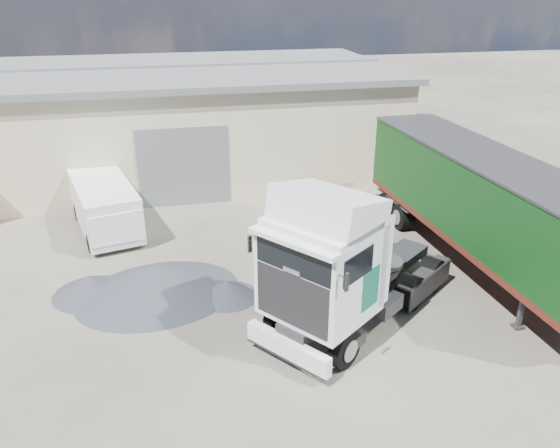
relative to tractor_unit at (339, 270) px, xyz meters
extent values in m
plane|color=#2B2923|center=(-1.73, 0.82, -1.97)|extent=(120.00, 120.00, 0.00)
cube|color=#C1B594|center=(-7.73, 16.82, 0.53)|extent=(30.00, 12.00, 5.00)
cube|color=#56595B|center=(-7.73, 16.82, 3.18)|extent=(30.60, 12.60, 0.30)
cube|color=#56595B|center=(-3.73, 10.80, -0.17)|extent=(4.00, 0.08, 3.60)
cube|color=#56595B|center=(-7.73, 16.82, 3.38)|extent=(30.60, 0.40, 0.15)
cube|color=brown|center=(9.77, 6.82, -0.72)|extent=(0.35, 26.00, 2.50)
cylinder|color=black|center=(-1.01, -0.76, -1.41)|extent=(2.44, 2.73, 1.11)
cylinder|color=black|center=(1.92, 1.45, -1.41)|extent=(2.47, 2.77, 1.11)
cylinder|color=black|center=(3.09, 2.34, -1.41)|extent=(2.47, 2.77, 1.11)
cube|color=#2D2D30|center=(1.00, 0.75, -1.02)|extent=(6.08, 4.93, 0.31)
cube|color=silver|center=(-1.80, -1.36, -1.39)|extent=(1.82, 2.29, 0.58)
cube|color=silver|center=(-0.72, -0.54, 0.42)|extent=(3.50, 3.54, 2.57)
cube|color=black|center=(-1.68, -1.27, 0.02)|extent=(1.44, 1.88, 1.47)
cube|color=black|center=(-1.66, -1.26, 1.18)|extent=(1.47, 1.91, 0.79)
cube|color=silver|center=(-0.55, -0.42, 2.07)|extent=(3.19, 3.30, 1.29)
cube|color=#0C5845|center=(-1.18, 0.76, 0.13)|extent=(0.63, 0.48, 1.15)
cube|color=#0C5845|center=(0.41, -1.34, 0.13)|extent=(0.63, 0.48, 1.15)
cylinder|color=#2D2D30|center=(2.08, 1.58, -0.80)|extent=(1.61, 1.61, 0.13)
cube|color=#2D2D30|center=(5.26, -1.11, -1.41)|extent=(0.32, 0.32, 1.12)
cylinder|color=black|center=(5.85, 6.93, -1.43)|extent=(2.64, 1.19, 1.08)
cube|color=#2D2D30|center=(6.02, 2.80, -1.05)|extent=(1.32, 12.26, 0.36)
cube|color=#561E13|center=(6.02, 2.80, -0.71)|extent=(3.06, 12.33, 0.24)
cube|color=black|center=(6.02, 2.80, 0.73)|extent=(3.06, 12.33, 2.65)
cube|color=#2D2D30|center=(6.02, 2.80, 2.08)|extent=(3.12, 12.39, 0.08)
cylinder|color=black|center=(-6.64, 7.00, -1.61)|extent=(2.17, 1.19, 0.71)
cylinder|color=black|center=(-7.48, 10.33, -1.61)|extent=(2.17, 1.19, 0.71)
cube|color=silver|center=(-7.06, 8.66, -0.84)|extent=(3.19, 5.29, 1.82)
cube|color=silver|center=(-6.56, 6.68, -0.89)|extent=(2.16, 1.42, 1.18)
cube|color=black|center=(-6.61, 6.89, -0.30)|extent=(1.84, 0.54, 0.64)
cone|color=#21242C|center=(-5.10, 3.16, -1.41)|extent=(6.42, 6.42, 1.12)
cone|color=#21242C|center=(-2.89, 2.49, -1.69)|extent=(2.41, 2.41, 0.56)
cone|color=#21242C|center=(-7.27, 3.60, -1.63)|extent=(2.94, 2.94, 0.67)
camera|label=1|loc=(-4.51, -12.78, 7.43)|focal=35.00mm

